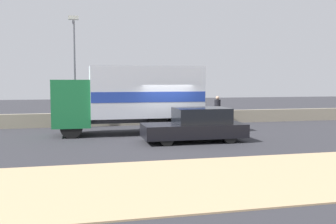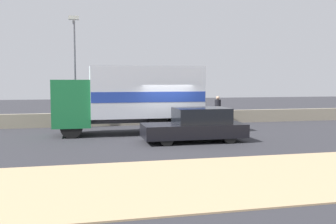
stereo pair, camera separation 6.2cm
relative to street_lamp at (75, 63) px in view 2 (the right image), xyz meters
name	(u,v)px [view 2 (the right image)]	position (x,y,z in m)	size (l,w,h in m)	color
ground_plane	(172,139)	(4.44, -4.99, -3.68)	(80.00, 80.00, 0.00)	#2D2D33
dirt_shoulder_foreground	(234,177)	(4.44, -12.31, -3.66)	(60.00, 5.06, 0.04)	tan
stone_wall_backdrop	(150,118)	(4.44, 0.71, -3.28)	(60.00, 0.35, 0.81)	gray
street_lamp	(75,63)	(0.00, 0.00, 0.00)	(0.56, 0.28, 6.29)	slate
box_truck	(134,96)	(2.92, -2.98, -1.77)	(7.39, 2.34, 3.40)	#196B38
car_hatchback	(196,125)	(5.27, -6.10, -2.96)	(4.51, 1.83, 1.50)	black
pedestrian	(218,110)	(8.59, 0.09, -2.77)	(0.38, 0.38, 1.75)	#1E1E2D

